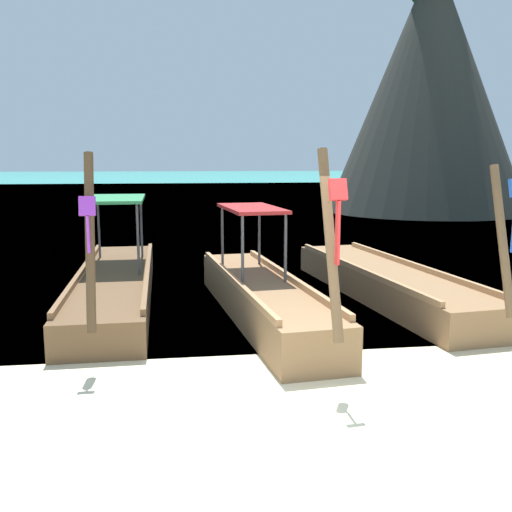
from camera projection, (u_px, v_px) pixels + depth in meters
ground at (309, 418)px, 6.08m from camera, size 120.00×120.00×0.00m
sea_water at (188, 182)px, 66.72m from camera, size 120.00×120.00×0.00m
longtail_boat_violet_ribbon at (115, 284)px, 11.08m from camera, size 1.50×7.44×2.79m
longtail_boat_red_ribbon at (262, 296)px, 9.86m from camera, size 1.70×6.44×2.83m
longtail_boat_blue_ribbon at (386, 283)px, 11.31m from camera, size 2.06×6.91×2.63m
karst_rock at (434, 92)px, 29.26m from camera, size 10.96×10.04×12.64m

